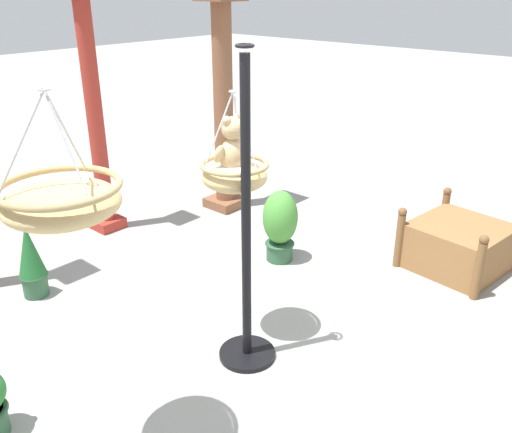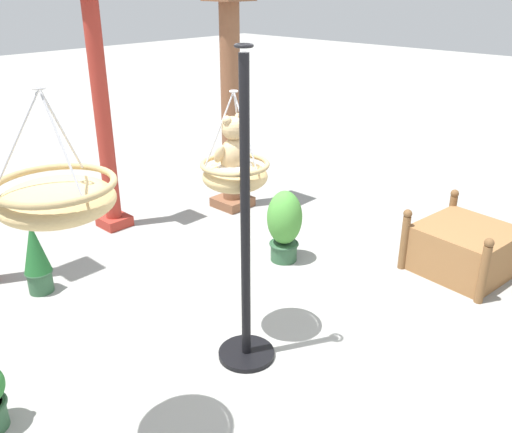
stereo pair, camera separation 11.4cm
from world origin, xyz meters
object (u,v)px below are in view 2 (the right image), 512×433
at_px(potted_plant_bushy_green, 36,257).
at_px(potted_plant_small_succulent, 284,224).
at_px(wooden_planter_box, 465,247).
at_px(display_pole_central, 246,275).
at_px(hanging_basket_with_teddy, 235,174).
at_px(teddy_bear, 232,148).
at_px(greenhouse_pillar_right, 103,118).
at_px(greenhouse_pillar_far_back, 231,111).
at_px(hanging_basket_left_high, 56,198).

bearing_deg(potted_plant_bushy_green, potted_plant_small_succulent, -31.35).
bearing_deg(wooden_planter_box, display_pole_central, 165.76).
distance_m(hanging_basket_with_teddy, teddy_bear, 0.19).
relative_size(hanging_basket_with_teddy, greenhouse_pillar_right, 0.27).
relative_size(teddy_bear, greenhouse_pillar_right, 0.16).
bearing_deg(display_pole_central, greenhouse_pillar_right, 76.81).
height_order(potted_plant_bushy_green, potted_plant_small_succulent, potted_plant_small_succulent).
relative_size(greenhouse_pillar_far_back, potted_plant_bushy_green, 3.63).
xyz_separation_m(greenhouse_pillar_right, wooden_planter_box, (1.81, -3.51, -1.05)).
height_order(wooden_planter_box, potted_plant_small_succulent, potted_plant_small_succulent).
height_order(teddy_bear, greenhouse_pillar_far_back, greenhouse_pillar_far_back).
xyz_separation_m(hanging_basket_with_teddy, potted_plant_small_succulent, (1.27, 0.58, -1.00)).
distance_m(display_pole_central, teddy_bear, 0.94).
xyz_separation_m(greenhouse_pillar_far_back, wooden_planter_box, (0.41, -2.92, -0.99)).
distance_m(greenhouse_pillar_right, greenhouse_pillar_far_back, 1.53).
xyz_separation_m(greenhouse_pillar_far_back, potted_plant_small_succulent, (-0.67, -1.46, -0.84)).
relative_size(display_pole_central, greenhouse_pillar_right, 0.87).
relative_size(hanging_basket_with_teddy, wooden_planter_box, 0.71).
xyz_separation_m(teddy_bear, hanging_basket_left_high, (-1.46, -0.22, 0.10)).
bearing_deg(teddy_bear, hanging_basket_with_teddy, -90.00).
bearing_deg(potted_plant_small_succulent, greenhouse_pillar_right, 109.90).
distance_m(wooden_planter_box, potted_plant_small_succulent, 1.82).
bearing_deg(hanging_basket_with_teddy, greenhouse_pillar_right, 78.71).
xyz_separation_m(display_pole_central, teddy_bear, (0.15, 0.27, 0.88)).
bearing_deg(wooden_planter_box, potted_plant_small_succulent, 126.25).
height_order(display_pole_central, potted_plant_bushy_green, display_pole_central).
relative_size(hanging_basket_left_high, potted_plant_bushy_green, 0.94).
bearing_deg(potted_plant_bushy_green, hanging_basket_left_high, -108.02).
bearing_deg(potted_plant_bushy_green, display_pole_central, -72.77).
height_order(teddy_bear, potted_plant_bushy_green, teddy_bear).
height_order(greenhouse_pillar_far_back, potted_plant_bushy_green, greenhouse_pillar_far_back).
height_order(greenhouse_pillar_right, potted_plant_bushy_green, greenhouse_pillar_right).
bearing_deg(potted_plant_bushy_green, wooden_planter_box, -40.94).
bearing_deg(display_pole_central, hanging_basket_left_high, 177.84).
relative_size(hanging_basket_with_teddy, teddy_bear, 1.67).
bearing_deg(potted_plant_bushy_green, greenhouse_pillar_right, 30.80).
height_order(greenhouse_pillar_far_back, wooden_planter_box, greenhouse_pillar_far_back).
bearing_deg(hanging_basket_with_teddy, teddy_bear, 90.00).
height_order(greenhouse_pillar_far_back, potted_plant_small_succulent, greenhouse_pillar_far_back).
xyz_separation_m(teddy_bear, greenhouse_pillar_far_back, (1.93, 2.02, -0.35)).
bearing_deg(greenhouse_pillar_far_back, teddy_bear, -133.76).
xyz_separation_m(hanging_basket_with_teddy, hanging_basket_left_high, (-1.46, -0.20, 0.29)).
bearing_deg(hanging_basket_left_high, potted_plant_small_succulent, 16.02).
distance_m(hanging_basket_left_high, wooden_planter_box, 4.12).
xyz_separation_m(potted_plant_bushy_green, potted_plant_small_succulent, (2.06, -1.26, 0.05)).
bearing_deg(wooden_planter_box, hanging_basket_left_high, 169.84).
xyz_separation_m(display_pole_central, greenhouse_pillar_far_back, (2.08, 2.29, 0.53)).
height_order(hanging_basket_with_teddy, wooden_planter_box, hanging_basket_with_teddy).
bearing_deg(hanging_basket_with_teddy, potted_plant_bushy_green, 113.46).
distance_m(greenhouse_pillar_right, potted_plant_small_succulent, 2.35).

